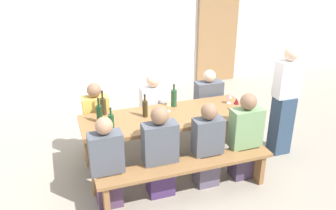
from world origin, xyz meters
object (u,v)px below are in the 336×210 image
(seated_guest_near_1, at_px, (160,154))
(standing_host, at_px, (284,103))
(wine_bottle_0, at_px, (99,114))
(wooden_door, at_px, (218,34))
(wine_glass_0, at_px, (168,104))
(bench_near, at_px, (187,170))
(wine_bottle_3, at_px, (103,106))
(seated_guest_near_2, at_px, (207,147))
(seated_guest_far_0, at_px, (97,123))
(seated_guest_near_0, at_px, (107,165))
(wine_bottle_1, at_px, (111,122))
(seated_guest_far_1, at_px, (154,113))
(seated_guest_far_2, at_px, (208,107))
(wine_bottle_2, at_px, (145,108))
(wine_glass_1, at_px, (229,96))
(wine_glass_2, at_px, (236,102))
(tasting_table, at_px, (168,121))
(bench_far, at_px, (153,120))
(wine_bottle_4, at_px, (174,98))
(seated_guest_near_3, at_px, (245,139))

(seated_guest_near_1, xyz_separation_m, standing_host, (1.92, 0.37, 0.22))
(wine_bottle_0, xyz_separation_m, standing_host, (2.50, -0.27, -0.11))
(wooden_door, relative_size, wine_glass_0, 13.23)
(bench_near, height_order, wine_bottle_3, wine_bottle_3)
(seated_guest_near_2, bearing_deg, seated_guest_far_0, 47.38)
(seated_guest_near_0, distance_m, seated_guest_near_1, 0.62)
(wine_bottle_1, xyz_separation_m, seated_guest_near_1, (0.48, -0.35, -0.32))
(seated_guest_far_1, xyz_separation_m, seated_guest_far_2, (0.85, 0.00, -0.03))
(wine_glass_0, xyz_separation_m, seated_guest_far_0, (-0.90, 0.42, -0.33))
(wine_bottle_2, distance_m, seated_guest_near_0, 0.93)
(wine_bottle_2, distance_m, wine_glass_1, 1.22)
(wine_glass_2, xyz_separation_m, seated_guest_near_1, (-1.19, -0.41, -0.33))
(wine_glass_0, bearing_deg, wine_glass_2, -16.54)
(seated_guest_near_1, distance_m, seated_guest_near_2, 0.60)
(seated_guest_near_2, distance_m, seated_guest_far_1, 1.13)
(tasting_table, distance_m, wine_glass_2, 0.94)
(wine_bottle_1, height_order, wine_bottle_3, wine_bottle_3)
(seated_guest_far_2, distance_m, standing_host, 1.11)
(bench_near, bearing_deg, tasting_table, 90.00)
(tasting_table, height_order, seated_guest_far_1, seated_guest_far_1)
(wooden_door, relative_size, wine_glass_1, 13.51)
(standing_host, bearing_deg, bench_far, -27.73)
(wine_bottle_4, xyz_separation_m, standing_host, (1.47, -0.43, -0.11))
(seated_guest_far_1, height_order, seated_guest_far_2, seated_guest_far_1)
(wine_bottle_1, height_order, seated_guest_near_3, seated_guest_near_3)
(bench_near, distance_m, seated_guest_near_2, 0.39)
(wine_bottle_1, distance_m, wine_bottle_2, 0.54)
(wine_bottle_0, bearing_deg, seated_guest_near_1, -47.54)
(bench_near, height_order, bench_far, same)
(bench_near, bearing_deg, seated_guest_far_2, 56.10)
(wine_glass_2, bearing_deg, tasting_table, 171.69)
(seated_guest_near_1, bearing_deg, wine_glass_0, -26.47)
(standing_host, bearing_deg, seated_guest_far_0, -15.97)
(wine_bottle_3, xyz_separation_m, wine_glass_1, (1.71, -0.21, -0.00))
(seated_guest_near_0, xyz_separation_m, seated_guest_near_2, (1.22, 0.00, -0.00))
(wine_bottle_1, height_order, seated_guest_far_0, seated_guest_far_0)
(wine_bottle_3, xyz_separation_m, standing_host, (2.42, -0.49, -0.11))
(wine_bottle_2, bearing_deg, tasting_table, -13.68)
(wine_bottle_3, relative_size, seated_guest_far_1, 0.28)
(bench_far, height_order, seated_guest_near_2, seated_guest_near_2)
(wine_glass_1, bearing_deg, seated_guest_near_1, -152.20)
(standing_host, bearing_deg, tasting_table, -6.05)
(wine_bottle_4, bearing_deg, wine_bottle_2, -157.35)
(bench_far, bearing_deg, tasting_table, -90.00)
(seated_guest_near_0, distance_m, seated_guest_near_2, 1.22)
(wine_glass_1, relative_size, wine_glass_2, 0.90)
(bench_far, xyz_separation_m, wine_glass_0, (0.05, -0.57, 0.50))
(wine_bottle_3, height_order, wine_bottle_4, wine_bottle_3)
(seated_guest_far_2, bearing_deg, standing_host, 48.86)
(wine_glass_2, distance_m, seated_guest_far_1, 1.20)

